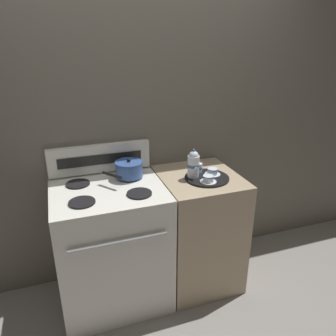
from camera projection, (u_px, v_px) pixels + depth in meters
ground_plane at (152, 286)px, 2.66m from camera, size 6.00×6.00×0.00m
wall_back at (137, 145)px, 2.54m from camera, size 6.00×0.05×2.20m
stove at (112, 246)px, 2.40m from camera, size 0.77×0.67×0.93m
control_panel at (100, 158)px, 2.43m from camera, size 0.75×0.05×0.21m
side_counter at (198, 229)px, 2.60m from camera, size 0.58×0.64×0.92m
saucepan at (129, 169)px, 2.37m from camera, size 0.30×0.28×0.14m
serving_tray at (207, 178)px, 2.38m from camera, size 0.32×0.32×0.01m
teapot at (193, 164)px, 2.35m from camera, size 0.09×0.14×0.21m
teacup_left at (208, 179)px, 2.29m from camera, size 0.12×0.12×0.05m
teacup_right at (213, 172)px, 2.41m from camera, size 0.12×0.12×0.05m
creamer_jug at (198, 168)px, 2.46m from camera, size 0.06×0.06×0.07m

